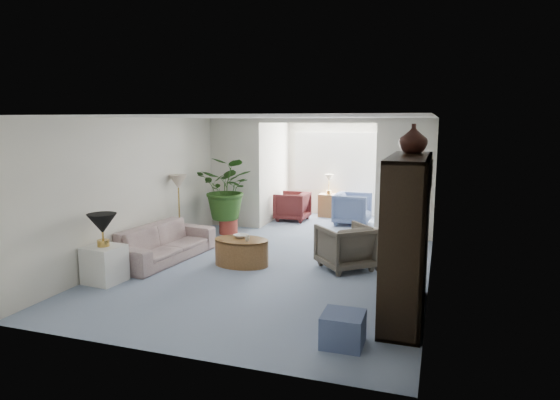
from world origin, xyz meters
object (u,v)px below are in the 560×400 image
(coffee_bowl, at_px, (241,236))
(side_table_dark, at_px, (390,249))
(end_table, at_px, (105,264))
(coffee_table, at_px, (242,252))
(plant_pot, at_px, (228,226))
(sunroom_table, at_px, (329,205))
(coffee_cup, at_px, (247,239))
(sunroom_chair_maroon, at_px, (292,206))
(entertainment_cabinet, at_px, (407,237))
(floor_lamp, at_px, (178,182))
(table_lamp, at_px, (102,224))
(sunroom_chair_blue, at_px, (353,209))
(ottoman, at_px, (343,329))
(wingback_chair, at_px, (345,247))
(cabinet_urn, at_px, (413,139))
(framed_picture, at_px, (431,174))
(sofa, at_px, (164,243))

(coffee_bowl, xyz_separation_m, side_table_dark, (2.47, 0.56, -0.16))
(end_table, height_order, coffee_table, end_table)
(plant_pot, distance_m, sunroom_table, 3.06)
(coffee_cup, height_order, sunroom_chair_maroon, sunroom_chair_maroon)
(entertainment_cabinet, distance_m, sunroom_chair_maroon, 6.09)
(floor_lamp, bearing_deg, table_lamp, -86.89)
(end_table, relative_size, sunroom_chair_blue, 0.68)
(end_table, xyz_separation_m, plant_pot, (0.43, 3.57, -0.12))
(side_table_dark, bearing_deg, ottoman, -93.42)
(floor_lamp, bearing_deg, sunroom_chair_maroon, 63.23)
(floor_lamp, xyz_separation_m, wingback_chair, (3.48, -0.61, -0.88))
(side_table_dark, xyz_separation_m, cabinet_urn, (0.38, -1.48, 1.89))
(framed_picture, height_order, coffee_bowl, framed_picture)
(coffee_table, xyz_separation_m, ottoman, (2.23, -2.42, -0.04))
(table_lamp, bearing_deg, entertainment_cabinet, 2.28)
(ottoman, height_order, sunroom_chair_maroon, sunroom_chair_maroon)
(sunroom_chair_blue, bearing_deg, cabinet_urn, -159.63)
(coffee_bowl, bearing_deg, ottoman, -47.78)
(end_table, distance_m, wingback_chair, 3.82)
(coffee_cup, relative_size, wingback_chair, 0.12)
(wingback_chair, relative_size, ottoman, 1.81)
(sofa, height_order, cabinet_urn, cabinet_urn)
(sofa, distance_m, cabinet_urn, 4.68)
(plant_pot, bearing_deg, coffee_table, -60.06)
(coffee_cup, xyz_separation_m, side_table_dark, (2.27, 0.76, -0.17))
(sofa, xyz_separation_m, side_table_dark, (3.84, 0.81, 0.01))
(framed_picture, xyz_separation_m, sunroom_chair_blue, (-1.82, 4.22, -1.32))
(cabinet_urn, distance_m, plant_pot, 5.34)
(ottoman, relative_size, sunroom_table, 0.77)
(coffee_table, relative_size, plant_pot, 2.37)
(coffee_table, bearing_deg, sofa, -174.12)
(wingback_chair, xyz_separation_m, ottoman, (0.52, -2.78, -0.19))
(sofa, relative_size, coffee_bowl, 8.95)
(sunroom_chair_maroon, bearing_deg, entertainment_cabinet, 32.39)
(end_table, bearing_deg, sunroom_chair_maroon, 76.08)
(framed_picture, xyz_separation_m, coffee_cup, (-2.88, 0.23, -1.21))
(sofa, xyz_separation_m, floor_lamp, (-0.33, 1.12, 0.94))
(table_lamp, height_order, entertainment_cabinet, entertainment_cabinet)
(floor_lamp, bearing_deg, plant_pot, 62.68)
(floor_lamp, height_order, sunroom_table, floor_lamp)
(coffee_table, bearing_deg, end_table, -137.32)
(framed_picture, height_order, sofa, framed_picture)
(wingback_chair, xyz_separation_m, sunroom_chair_maroon, (-2.01, 3.52, -0.02))
(end_table, distance_m, floor_lamp, 2.66)
(sunroom_chair_blue, bearing_deg, coffee_cup, 166.79)
(coffee_cup, xyz_separation_m, sunroom_chair_blue, (1.06, 3.99, -0.12))
(entertainment_cabinet, bearing_deg, side_table_dark, 100.93)
(coffee_bowl, xyz_separation_m, coffee_cup, (0.20, -0.20, 0.01))
(table_lamp, xyz_separation_m, sunroom_chair_blue, (2.83, 5.38, -0.54))
(coffee_bowl, height_order, coffee_cup, coffee_cup)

